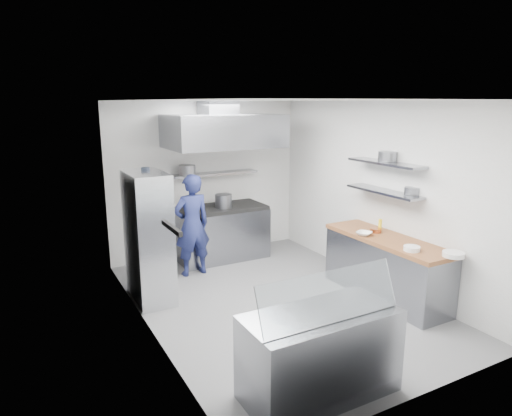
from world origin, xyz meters
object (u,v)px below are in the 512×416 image
wire_rack (149,237)px  display_case (320,354)px  chef (192,225)px  gas_range (221,234)px

wire_rack → display_case: (0.81, -2.94, -0.50)m
chef → display_case: size_ratio=1.11×
chef → display_case: bearing=85.6°
gas_range → chef: chef is taller
gas_range → wire_rack: wire_rack is taller
chef → display_case: 3.61m
gas_range → display_case: bearing=-101.2°
chef → wire_rack: 1.09m
wire_rack → gas_range: bearing=35.4°
chef → wire_rack: wire_rack is taller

